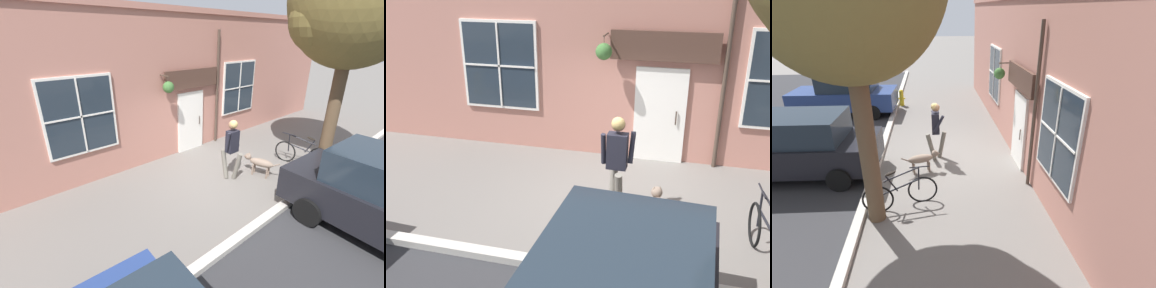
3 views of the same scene
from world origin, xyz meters
The scene contains 5 objects.
ground_plane centered at (0.00, 0.00, 0.00)m, with size 90.00×90.00×0.00m, color #66605B.
storefront_facade centered at (-2.34, 0.01, 2.33)m, with size 0.95×18.00×4.66m.
pedestrian_walking centered at (0.22, 0.03, 1.08)m, with size 0.64×0.55×1.78m.
dog_on_leash centered at (0.63, 0.83, 0.42)m, with size 1.10×0.43×0.63m.
leaning_bicycle centered at (1.11, 2.44, 0.38)m, with size 1.70×0.40×1.01m.
Camera 1 is at (4.46, -5.06, 3.83)m, focal length 24.00 mm.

